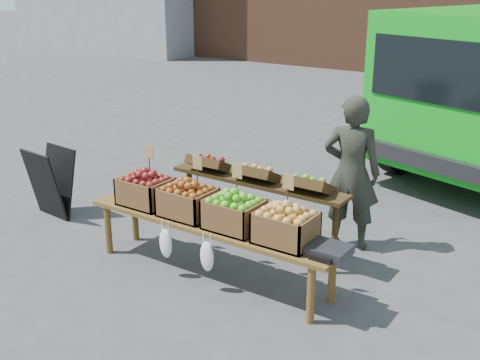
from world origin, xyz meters
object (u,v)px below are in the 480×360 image
Objects in this scene: weighing_scale at (329,250)px; display_bench at (211,249)px; vendor at (351,173)px; back_table at (257,205)px; crate_golden_apples at (146,191)px; crate_green_apples at (286,228)px; crate_red_apples at (234,214)px; chalkboard_sign at (51,182)px; crate_russet_pears at (188,202)px.

display_bench is at bearing 180.00° from weighing_scale.
vendor reaches higher than weighing_scale.
vendor is 4.88× the size of weighing_scale.
back_table is 1.16m from crate_golden_apples.
back_table is 1.07m from crate_green_apples.
chalkboard_sign is at bearing 176.98° from crate_red_apples.
back_table reaches higher than chalkboard_sign.
weighing_scale is at bearing 0.00° from display_bench.
crate_russet_pears is at bearing 180.00° from crate_red_apples.
weighing_scale is at bearing 0.00° from crate_russet_pears.
back_table reaches higher than crate_russet_pears.
display_bench is 1.29m from weighing_scale.
vendor is 0.79× the size of back_table.
crate_green_apples reaches higher than weighing_scale.
back_table is 1.39m from weighing_scale.
crate_russet_pears is at bearing 180.00° from crate_green_apples.
back_table is 0.77m from crate_red_apples.
vendor is 1.70m from display_bench.
display_bench is at bearing 45.40° from vendor.
back_table is at bearing 84.99° from display_bench.
weighing_scale is at bearing 92.87° from vendor.
crate_red_apples is at bearing 1.91° from chalkboard_sign.
weighing_scale is (2.08, 0.00, -0.10)m from crate_golden_apples.
weighing_scale is at bearing 2.69° from chalkboard_sign.
crate_green_apples is at bearing 2.41° from chalkboard_sign.
crate_red_apples is 1.47× the size of weighing_scale.
weighing_scale is at bearing 0.00° from crate_red_apples.
display_bench is (-0.80, -1.40, -0.54)m from vendor.
crate_russet_pears is 1.00× the size of crate_red_apples.
crate_red_apples is at bearing -73.60° from back_table.
back_table reaches higher than crate_golden_apples.
crate_russet_pears is (-0.28, 0.00, 0.42)m from display_bench.
back_table is 4.20× the size of crate_golden_apples.
crate_red_apples is at bearing 0.00° from display_bench.
crate_russet_pears is (2.24, -0.15, 0.28)m from chalkboard_sign.
crate_golden_apples is 1.00× the size of crate_green_apples.
back_table is 6.18× the size of weighing_scale.
crate_golden_apples is 0.55m from crate_russet_pears.
crate_red_apples is (0.55, 0.00, 0.00)m from crate_russet_pears.
vendor is 1.05m from back_table.
crate_golden_apples is at bearing 180.00° from crate_red_apples.
crate_russet_pears is at bearing 180.00° from display_bench.
chalkboard_sign is 2.65m from back_table.
crate_red_apples is at bearing 54.57° from vendor.
crate_russet_pears is (-1.08, -1.40, -0.12)m from vendor.
vendor reaches higher than chalkboard_sign.
weighing_scale is at bearing 0.00° from crate_golden_apples.
back_table is at bearing 106.40° from crate_red_apples.
chalkboard_sign is at bearing 177.76° from weighing_scale.
crate_green_apples reaches higher than display_bench.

